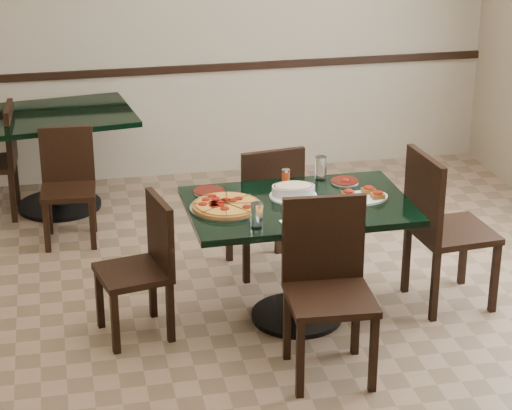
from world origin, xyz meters
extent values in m
plane|color=#82654B|center=(0.00, 0.00, 0.00)|extent=(5.50, 5.50, 0.00)
plane|color=gray|center=(0.00, 2.75, 1.40)|extent=(5.00, 0.00, 5.00)
plane|color=gray|center=(0.00, -2.75, 1.40)|extent=(5.00, 0.00, 5.00)
cube|color=black|center=(0.00, 2.73, 0.90)|extent=(5.00, 0.03, 0.06)
cube|color=black|center=(0.28, 0.12, 0.73)|extent=(1.30, 0.85, 0.04)
cylinder|color=black|center=(0.28, 0.12, 0.35)|extent=(0.11, 0.11, 0.71)
cylinder|color=black|center=(0.28, 0.12, 0.01)|extent=(0.55, 0.55, 0.03)
cube|color=black|center=(-1.09, 2.21, 0.73)|extent=(1.27, 1.00, 0.04)
cylinder|color=black|center=(-1.09, 2.21, 0.35)|extent=(0.13, 0.13, 0.71)
cylinder|color=black|center=(-1.09, 2.21, 0.01)|extent=(0.64, 0.64, 0.03)
cube|color=black|center=(0.22, 0.85, 0.42)|extent=(0.47, 0.47, 0.04)
cube|color=black|center=(0.25, 0.66, 0.67)|extent=(0.42, 0.10, 0.44)
cube|color=black|center=(0.37, 1.05, 0.20)|extent=(0.05, 0.05, 0.40)
cube|color=black|center=(0.42, 0.70, 0.20)|extent=(0.05, 0.05, 0.40)
cube|color=black|center=(0.02, 1.00, 0.20)|extent=(0.05, 0.05, 0.40)
cube|color=black|center=(0.07, 0.65, 0.20)|extent=(0.05, 0.05, 0.40)
cube|color=black|center=(0.29, -0.54, 0.46)|extent=(0.48, 0.48, 0.04)
cube|color=black|center=(0.30, -0.34, 0.72)|extent=(0.45, 0.07, 0.48)
cube|color=black|center=(0.08, -0.72, 0.22)|extent=(0.04, 0.04, 0.44)
cube|color=black|center=(0.11, -0.33, 0.22)|extent=(0.04, 0.04, 0.44)
cube|color=black|center=(0.47, -0.75, 0.22)|extent=(0.04, 0.04, 0.44)
cube|color=black|center=(0.50, -0.36, 0.22)|extent=(0.04, 0.04, 0.44)
cube|color=black|center=(1.25, 0.13, 0.47)|extent=(0.50, 0.50, 0.04)
cube|color=black|center=(1.04, 0.12, 0.74)|extent=(0.08, 0.46, 0.49)
cube|color=black|center=(1.47, -0.05, 0.23)|extent=(0.04, 0.04, 0.45)
cube|color=black|center=(1.07, -0.08, 0.23)|extent=(0.04, 0.04, 0.45)
cube|color=black|center=(1.43, 0.35, 0.23)|extent=(0.04, 0.04, 0.45)
cube|color=black|center=(1.03, 0.32, 0.23)|extent=(0.04, 0.04, 0.45)
cube|color=black|center=(-0.70, 0.12, 0.39)|extent=(0.46, 0.46, 0.04)
cube|color=black|center=(-0.53, 0.15, 0.62)|extent=(0.12, 0.39, 0.41)
cube|color=black|center=(-0.89, 0.24, 0.19)|extent=(0.05, 0.05, 0.37)
cube|color=black|center=(-0.57, 0.31, 0.19)|extent=(0.05, 0.05, 0.37)
cube|color=black|center=(-0.82, -0.08, 0.19)|extent=(0.05, 0.05, 0.37)
cube|color=black|center=(-0.50, -0.01, 0.19)|extent=(0.05, 0.05, 0.37)
cube|color=black|center=(-1.02, 1.54, 0.38)|extent=(0.40, 0.40, 0.04)
cube|color=black|center=(-1.01, 1.70, 0.60)|extent=(0.38, 0.06, 0.40)
cube|color=black|center=(-1.19, 1.39, 0.18)|extent=(0.04, 0.04, 0.36)
cube|color=black|center=(-1.17, 1.70, 0.18)|extent=(0.04, 0.04, 0.36)
cube|color=black|center=(-0.87, 1.37, 0.18)|extent=(0.04, 0.04, 0.36)
cube|color=black|center=(-0.85, 1.68, 0.18)|extent=(0.04, 0.04, 0.36)
cube|color=black|center=(-1.40, 2.15, 0.64)|extent=(0.06, 0.40, 0.42)
cube|color=black|center=(-1.40, 2.32, 0.19)|extent=(0.04, 0.04, 0.38)
cube|color=black|center=(-1.42, 1.98, 0.19)|extent=(0.04, 0.04, 0.38)
cylinder|color=#B2B2B9|center=(-0.15, 0.12, 0.76)|extent=(0.42, 0.42, 0.01)
cylinder|color=brown|center=(-0.15, 0.12, 0.77)|extent=(0.39, 0.39, 0.02)
cylinder|color=#C37D29|center=(-0.15, 0.12, 0.78)|extent=(0.35, 0.35, 0.01)
cylinder|color=silver|center=(0.27, 0.21, 0.76)|extent=(0.28, 0.28, 0.01)
ellipsoid|color=beige|center=(0.27, 0.21, 0.82)|extent=(0.24, 0.17, 0.04)
ellipsoid|color=olive|center=(0.41, -0.11, 0.81)|extent=(0.20, 0.11, 0.08)
cylinder|color=silver|center=(0.19, -0.20, 0.76)|extent=(0.17, 0.17, 0.01)
cylinder|color=#380803|center=(0.19, -0.20, 0.76)|extent=(0.17, 0.17, 0.00)
cylinder|color=silver|center=(0.63, 0.38, 0.76)|extent=(0.17, 0.17, 0.01)
cylinder|color=#380803|center=(0.63, 0.38, 0.76)|extent=(0.17, 0.17, 0.00)
ellipsoid|color=#A71708|center=(0.63, 0.38, 0.77)|extent=(0.05, 0.05, 0.02)
cylinder|color=silver|center=(-0.21, 0.38, 0.76)|extent=(0.18, 0.18, 0.01)
cylinder|color=#380803|center=(-0.21, 0.38, 0.76)|extent=(0.19, 0.19, 0.00)
cube|color=white|center=(0.19, -0.18, 0.75)|extent=(0.16, 0.16, 0.00)
cube|color=#B2B2B9|center=(0.21, -0.18, 0.76)|extent=(0.03, 0.13, 0.00)
cylinder|color=white|center=(0.50, 0.45, 0.83)|extent=(0.07, 0.07, 0.15)
cylinder|color=white|center=(-0.03, -0.19, 0.82)|extent=(0.07, 0.07, 0.14)
cylinder|color=red|center=(0.28, 0.45, 0.79)|extent=(0.05, 0.05, 0.08)
cylinder|color=#B2B2B9|center=(0.28, 0.45, 0.83)|extent=(0.05, 0.05, 0.01)
camera|label=1|loc=(-1.05, -5.06, 2.91)|focal=70.00mm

